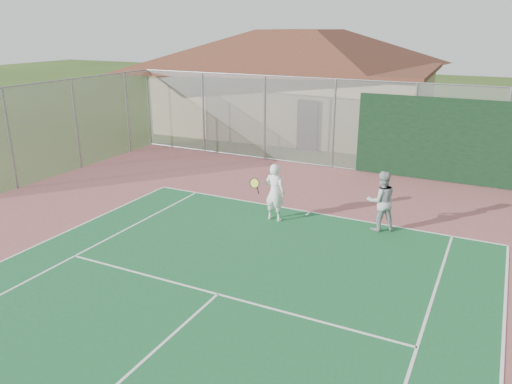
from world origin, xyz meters
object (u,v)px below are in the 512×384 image
bleachers (212,122)px  player_white_front (274,193)px  clubhouse (300,70)px  player_grey_back (381,202)px

bleachers → player_white_front: bearing=-47.5°
bleachers → player_white_front: size_ratio=1.63×
clubhouse → player_white_front: size_ratio=8.71×
clubhouse → player_white_front: bearing=-73.8°
bleachers → player_grey_back: 14.49m
bleachers → player_grey_back: size_ratio=1.64×
clubhouse → bleachers: 5.44m
bleachers → clubhouse: bearing=41.0°
player_white_front → clubhouse: bearing=-66.9°
clubhouse → bleachers: bearing=-144.7°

